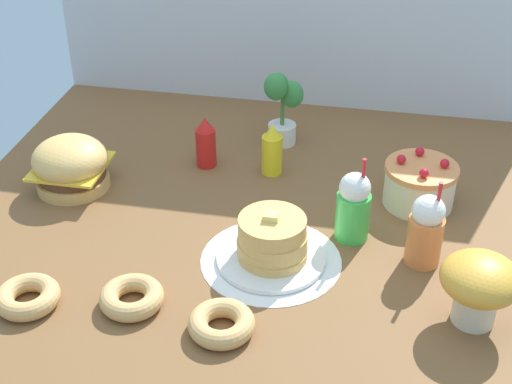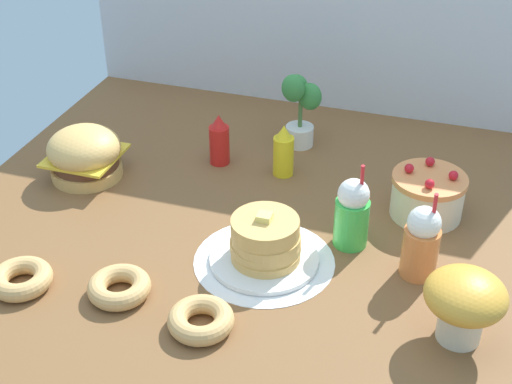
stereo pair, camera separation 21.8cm
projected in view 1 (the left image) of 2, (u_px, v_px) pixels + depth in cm
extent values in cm
cube|color=brown|center=(246.00, 243.00, 220.41)|extent=(190.59, 194.96, 2.00)
cylinder|color=white|center=(271.00, 260.00, 211.49)|extent=(40.98, 40.98, 0.40)
cylinder|color=#DBA859|center=(73.00, 181.00, 244.13)|extent=(24.22, 24.22, 4.19)
cylinder|color=#59331E|center=(72.00, 172.00, 242.11)|extent=(22.28, 22.28, 3.26)
cube|color=yellow|center=(71.00, 166.00, 240.97)|extent=(23.00, 23.00, 0.93)
ellipsoid|color=#E5B260|center=(70.00, 159.00, 239.39)|extent=(24.70, 24.70, 13.97)
cylinder|color=white|center=(271.00, 258.00, 211.00)|extent=(31.67, 31.67, 1.40)
cylinder|color=#E0AD5B|center=(273.00, 253.00, 209.63)|extent=(20.02, 20.02, 2.61)
cylinder|color=#E0AD5B|center=(272.00, 244.00, 208.80)|extent=(20.46, 20.46, 2.61)
cylinder|color=#E0AD5B|center=(273.00, 238.00, 207.07)|extent=(19.68, 19.68, 2.61)
cylinder|color=#E0AD5B|center=(272.00, 230.00, 205.81)|extent=(19.56, 19.56, 2.61)
cylinder|color=#E0AD5B|center=(272.00, 223.00, 204.04)|extent=(19.40, 19.40, 2.61)
cube|color=#F7E072|center=(272.00, 216.00, 203.03)|extent=(4.10, 4.10, 1.86)
cylinder|color=beige|center=(419.00, 187.00, 233.52)|extent=(22.35, 22.35, 12.11)
cylinder|color=#EA8C4C|center=(422.00, 169.00, 229.73)|extent=(23.25, 23.25, 1.86)
sphere|color=red|center=(445.00, 163.00, 227.67)|extent=(2.98, 2.98, 2.98)
sphere|color=red|center=(420.00, 151.00, 234.04)|extent=(2.98, 2.98, 2.98)
sphere|color=red|center=(401.00, 159.00, 229.87)|extent=(2.98, 2.98, 2.98)
sphere|color=red|center=(424.00, 173.00, 222.84)|extent=(2.98, 2.98, 2.98)
cylinder|color=red|center=(206.00, 147.00, 253.46)|extent=(7.08, 7.08, 13.97)
cone|color=red|center=(205.00, 124.00, 248.40)|extent=(5.66, 5.66, 4.66)
cylinder|color=yellow|center=(272.00, 155.00, 249.21)|extent=(7.08, 7.08, 13.97)
cone|color=yellow|center=(272.00, 131.00, 244.15)|extent=(5.66, 5.66, 4.66)
cylinder|color=green|center=(352.00, 216.00, 217.49)|extent=(10.24, 10.24, 14.90)
sphere|color=white|center=(355.00, 188.00, 212.05)|extent=(9.31, 9.31, 9.31)
cylinder|color=red|center=(363.00, 180.00, 210.08)|extent=(1.12, 2.86, 14.93)
cylinder|color=orange|center=(424.00, 239.00, 207.78)|extent=(10.24, 10.24, 14.90)
sphere|color=white|center=(429.00, 210.00, 202.34)|extent=(9.31, 9.31, 9.31)
cylinder|color=red|center=(438.00, 202.00, 200.37)|extent=(1.12, 3.59, 14.88)
torus|color=tan|center=(28.00, 297.00, 194.37)|extent=(17.32, 17.32, 5.22)
torus|color=#8CCC8C|center=(27.00, 296.00, 194.17)|extent=(16.54, 16.54, 4.43)
torus|color=tan|center=(132.00, 297.00, 194.20)|extent=(17.32, 17.32, 5.22)
torus|color=pink|center=(132.00, 296.00, 194.00)|extent=(16.54, 16.54, 4.43)
torus|color=tan|center=(221.00, 324.00, 185.76)|extent=(17.32, 17.32, 5.22)
torus|color=#F2E5C6|center=(221.00, 322.00, 185.56)|extent=(16.54, 16.54, 4.43)
cylinder|color=white|center=(282.00, 133.00, 268.88)|extent=(10.24, 10.24, 7.45)
cylinder|color=#4C7238|center=(283.00, 108.00, 263.31)|extent=(1.49, 1.49, 13.04)
ellipsoid|color=#38843D|center=(292.00, 94.00, 260.34)|extent=(8.38, 5.59, 10.24)
ellipsoid|color=#38843D|center=(278.00, 86.00, 261.57)|extent=(8.38, 5.59, 10.24)
ellipsoid|color=#38843D|center=(276.00, 87.00, 256.71)|extent=(8.38, 5.59, 10.24)
cylinder|color=beige|center=(475.00, 306.00, 188.25)|extent=(11.18, 11.18, 9.31)
ellipsoid|color=gold|center=(481.00, 278.00, 183.22)|extent=(20.49, 20.49, 11.27)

